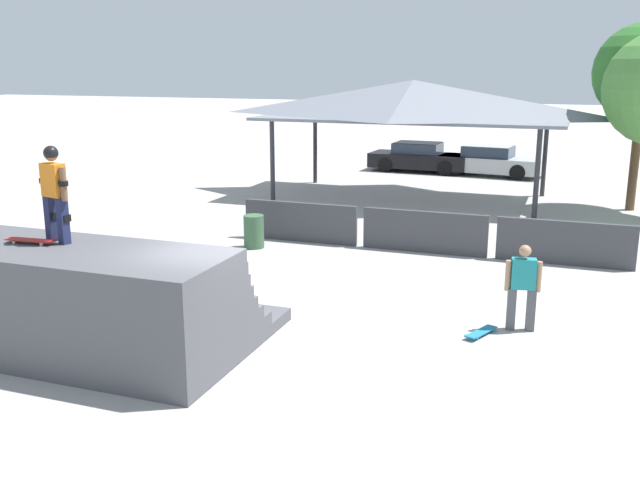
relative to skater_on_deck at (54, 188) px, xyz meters
name	(u,v)px	position (x,y,z in m)	size (l,w,h in m)	color
ground_plane	(244,352)	(2.88, 0.80, -2.69)	(160.00, 160.00, 0.00)	#A3A09B
quarter_pipe_ramp	(95,304)	(0.58, 0.03, -1.90)	(4.90, 3.73, 1.79)	#4C4C51
skater_on_deck	(54,188)	(0.00, 0.00, 0.00)	(0.68, 0.32, 1.56)	#1E2347
skateboard_on_deck	(32,240)	(-0.34, -0.22, -0.84)	(0.86, 0.26, 0.09)	silver
bystander_walking	(523,283)	(7.05, 3.38, -1.83)	(0.63, 0.28, 1.56)	#4C4C51
skateboard_on_ground	(480,332)	(6.43, 2.86, -2.63)	(0.50, 0.83, 0.09)	blue
barrier_fence	(424,232)	(4.31, 8.12, -2.17)	(9.81, 0.12, 1.05)	#3D3D42
pavilion_shelter	(413,100)	(2.29, 15.27, 0.71)	(10.23, 4.92, 4.08)	#2D2D33
trash_bin	(254,231)	(0.10, 7.08, -2.27)	(0.52, 0.52, 0.85)	#385B3D
parked_car_black	(419,158)	(1.17, 21.84, -2.09)	(4.38, 1.95, 1.27)	black
parked_car_silver	(490,161)	(4.24, 21.63, -2.09)	(4.48, 2.15, 1.27)	#A8AAAF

